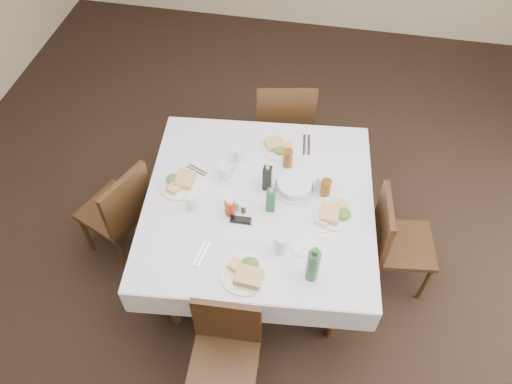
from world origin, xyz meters
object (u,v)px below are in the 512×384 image
(chair_west, at_px, (121,209))
(bread_basket, at_px, (294,187))
(chair_south, at_px, (225,348))
(chair_east, at_px, (394,238))
(dining_table, at_px, (259,207))
(green_bottle, at_px, (313,265))
(oil_cruet_green, at_px, (271,199))
(water_e, at_px, (321,183))
(coffee_mug, at_px, (226,172))
(water_w, at_px, (191,202))
(oil_cruet_dark, at_px, (267,177))
(water_n, at_px, (238,156))
(chair_north, at_px, (285,121))
(ketchup_bottle, at_px, (230,207))
(water_s, at_px, (281,244))

(chair_west, bearing_deg, bread_basket, 8.93)
(chair_south, relative_size, chair_east, 0.98)
(dining_table, relative_size, green_bottle, 5.73)
(dining_table, bearing_deg, oil_cruet_green, -34.16)
(water_e, bearing_deg, coffee_mug, -178.77)
(chair_south, height_order, chair_west, chair_west)
(chair_west, xyz_separation_m, water_w, (0.57, -0.08, 0.32))
(oil_cruet_dark, height_order, coffee_mug, oil_cruet_dark)
(water_w, bearing_deg, coffee_mug, 62.78)
(chair_east, relative_size, green_bottle, 3.00)
(dining_table, xyz_separation_m, green_bottle, (0.40, -0.50, 0.20))
(water_n, xyz_separation_m, bread_basket, (0.42, -0.18, -0.02))
(chair_north, relative_size, water_e, 7.17)
(chair_north, bearing_deg, ketchup_bottle, -99.10)
(water_w, bearing_deg, dining_table, 19.75)
(chair_north, xyz_separation_m, chair_east, (0.90, -0.94, -0.06))
(chair_east, distance_m, water_s, 0.90)
(water_s, bearing_deg, ketchup_bottle, 148.89)
(chair_south, xyz_separation_m, oil_cruet_green, (0.12, 0.84, 0.38))
(oil_cruet_green, height_order, ketchup_bottle, oil_cruet_green)
(chair_west, xyz_separation_m, water_n, (0.77, 0.37, 0.32))
(chair_north, height_order, oil_cruet_green, oil_cruet_green)
(water_n, bearing_deg, water_s, -58.62)
(dining_table, bearing_deg, water_s, -60.88)
(bread_basket, distance_m, green_bottle, 0.65)
(water_w, xyz_separation_m, oil_cruet_green, (0.50, 0.09, 0.04))
(dining_table, xyz_separation_m, oil_cruet_dark, (0.03, 0.11, 0.17))
(chair_north, xyz_separation_m, ketchup_bottle, (-0.18, -1.15, 0.28))
(chair_south, bearing_deg, water_n, 98.27)
(water_s, height_order, oil_cruet_dark, oil_cruet_dark)
(chair_east, relative_size, chair_west, 0.97)
(chair_north, distance_m, water_s, 1.40)
(chair_south, bearing_deg, water_e, 68.82)
(chair_north, distance_m, chair_west, 1.47)
(ketchup_bottle, bearing_deg, green_bottle, -32.39)
(dining_table, bearing_deg, water_n, 123.91)
(water_w, relative_size, oil_cruet_dark, 0.49)
(chair_north, bearing_deg, green_bottle, -75.91)
(water_n, height_order, bread_basket, water_n)
(water_e, height_order, bread_basket, water_e)
(oil_cruet_green, bearing_deg, water_s, -69.42)
(chair_south, distance_m, oil_cruet_green, 0.93)
(chair_west, relative_size, water_s, 6.31)
(water_s, bearing_deg, chair_west, 166.06)
(chair_east, xyz_separation_m, water_s, (-0.72, -0.42, 0.35))
(chair_north, xyz_separation_m, oil_cruet_dark, (0.01, -0.89, 0.32))
(chair_east, bearing_deg, ketchup_bottle, -169.39)
(chair_east, height_order, oil_cruet_green, oil_cruet_green)
(chair_south, relative_size, water_e, 6.28)
(chair_west, distance_m, bread_basket, 1.24)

